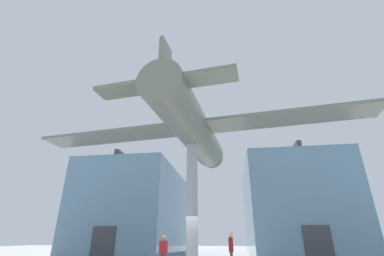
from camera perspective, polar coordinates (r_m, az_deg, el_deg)
glass_pavilion_left at (r=28.45m, az=-12.04°, el=-17.60°), size 8.21×13.91×8.63m
glass_pavilion_right at (r=27.38m, az=21.03°, el=-16.43°), size 8.21×13.91×8.63m
support_pylon_central at (r=13.82m, az=0.00°, el=-16.24°), size 0.59×0.59×6.38m
suspended_airplane at (r=15.10m, az=0.20°, el=-0.25°), size 19.57×12.02×3.30m
visitor_person at (r=14.34m, az=8.66°, el=-24.88°), size 0.27×0.41×1.78m
visitor_second at (r=14.20m, az=-6.40°, el=-25.45°), size 0.41×0.24×1.62m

